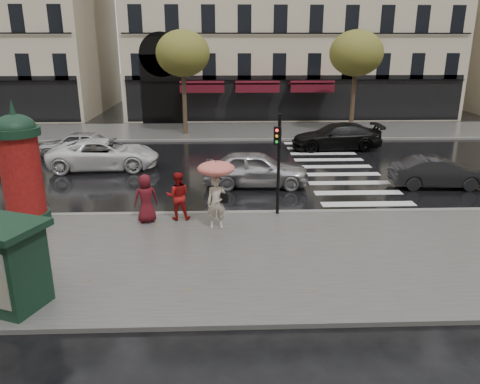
{
  "coord_description": "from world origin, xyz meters",
  "views": [
    {
      "loc": [
        0.48,
        -12.67,
        5.95
      ],
      "look_at": [
        1.0,
        1.5,
        1.35
      ],
      "focal_mm": 35.0,
      "sensor_mm": 36.0,
      "label": 1
    }
  ],
  "objects_px": {
    "woman_red": "(178,196)",
    "man_burgundy": "(146,198)",
    "car_white": "(104,154)",
    "car_black": "(336,136)",
    "morris_column": "(20,165)",
    "traffic_light": "(278,155)",
    "newsstand": "(7,265)",
    "car_far_silver": "(78,144)",
    "woman_umbrella": "(216,183)",
    "car_silver": "(256,169)",
    "car_darkgrey": "(438,172)"
  },
  "relations": [
    {
      "from": "man_burgundy",
      "to": "car_darkgrey",
      "type": "height_order",
      "value": "man_burgundy"
    },
    {
      "from": "car_far_silver",
      "to": "traffic_light",
      "type": "bearing_deg",
      "value": 52.21
    },
    {
      "from": "woman_red",
      "to": "traffic_light",
      "type": "bearing_deg",
      "value": -175.95
    },
    {
      "from": "man_burgundy",
      "to": "car_white",
      "type": "height_order",
      "value": "man_burgundy"
    },
    {
      "from": "morris_column",
      "to": "newsstand",
      "type": "bearing_deg",
      "value": -72.01
    },
    {
      "from": "car_far_silver",
      "to": "woman_umbrella",
      "type": "bearing_deg",
      "value": 42.04
    },
    {
      "from": "morris_column",
      "to": "newsstand",
      "type": "xyz_separation_m",
      "value": [
        1.75,
        -5.4,
        -0.92
      ]
    },
    {
      "from": "car_silver",
      "to": "car_far_silver",
      "type": "xyz_separation_m",
      "value": [
        -9.17,
        5.63,
        -0.06
      ]
    },
    {
      "from": "woman_red",
      "to": "car_silver",
      "type": "height_order",
      "value": "woman_red"
    },
    {
      "from": "woman_umbrella",
      "to": "woman_red",
      "type": "distance_m",
      "value": 1.7
    },
    {
      "from": "man_burgundy",
      "to": "newsstand",
      "type": "height_order",
      "value": "newsstand"
    },
    {
      "from": "woman_red",
      "to": "car_far_silver",
      "type": "xyz_separation_m",
      "value": [
        -6.24,
        9.77,
        -0.26
      ]
    },
    {
      "from": "morris_column",
      "to": "car_darkgrey",
      "type": "xyz_separation_m",
      "value": [
        15.72,
        3.67,
        -1.43
      ]
    },
    {
      "from": "car_far_silver",
      "to": "car_black",
      "type": "bearing_deg",
      "value": 101.92
    },
    {
      "from": "car_white",
      "to": "woman_red",
      "type": "bearing_deg",
      "value": -153.12
    },
    {
      "from": "traffic_light",
      "to": "morris_column",
      "type": "bearing_deg",
      "value": -177.73
    },
    {
      "from": "man_burgundy",
      "to": "woman_umbrella",
      "type": "bearing_deg",
      "value": 146.15
    },
    {
      "from": "woman_red",
      "to": "man_burgundy",
      "type": "xyz_separation_m",
      "value": [
        -1.04,
        -0.22,
        -0.01
      ]
    },
    {
      "from": "woman_umbrella",
      "to": "man_burgundy",
      "type": "xyz_separation_m",
      "value": [
        -2.36,
        0.61,
        -0.68
      ]
    },
    {
      "from": "traffic_light",
      "to": "car_white",
      "type": "relative_size",
      "value": 0.68
    },
    {
      "from": "woman_red",
      "to": "morris_column",
      "type": "relative_size",
      "value": 0.41
    },
    {
      "from": "morris_column",
      "to": "traffic_light",
      "type": "height_order",
      "value": "morris_column"
    },
    {
      "from": "man_burgundy",
      "to": "newsstand",
      "type": "distance_m",
      "value": 5.67
    },
    {
      "from": "car_white",
      "to": "car_black",
      "type": "height_order",
      "value": "car_black"
    },
    {
      "from": "woman_red",
      "to": "morris_column",
      "type": "bearing_deg",
      "value": -1.6
    },
    {
      "from": "woman_umbrella",
      "to": "car_darkgrey",
      "type": "height_order",
      "value": "woman_umbrella"
    },
    {
      "from": "traffic_light",
      "to": "car_white",
      "type": "bearing_deg",
      "value": 137.87
    },
    {
      "from": "car_silver",
      "to": "car_darkgrey",
      "type": "relative_size",
      "value": 1.13
    },
    {
      "from": "car_silver",
      "to": "car_white",
      "type": "relative_size",
      "value": 0.85
    },
    {
      "from": "man_burgundy",
      "to": "morris_column",
      "type": "height_order",
      "value": "morris_column"
    },
    {
      "from": "newsstand",
      "to": "woman_red",
      "type": "bearing_deg",
      "value": 58.26
    },
    {
      "from": "car_far_silver",
      "to": "man_burgundy",
      "type": "bearing_deg",
      "value": 34.01
    },
    {
      "from": "man_burgundy",
      "to": "car_far_silver",
      "type": "relative_size",
      "value": 0.4
    },
    {
      "from": "newsstand",
      "to": "morris_column",
      "type": "bearing_deg",
      "value": 107.99
    },
    {
      "from": "woman_umbrella",
      "to": "man_burgundy",
      "type": "height_order",
      "value": "woman_umbrella"
    },
    {
      "from": "car_silver",
      "to": "car_white",
      "type": "height_order",
      "value": "car_silver"
    },
    {
      "from": "woman_red",
      "to": "morris_column",
      "type": "xyz_separation_m",
      "value": [
        -5.09,
        0.0,
        1.13
      ]
    },
    {
      "from": "man_burgundy",
      "to": "car_darkgrey",
      "type": "xyz_separation_m",
      "value": [
        11.67,
        3.89,
        -0.29
      ]
    },
    {
      "from": "woman_red",
      "to": "traffic_light",
      "type": "xyz_separation_m",
      "value": [
        3.42,
        0.34,
        1.31
      ]
    },
    {
      "from": "car_white",
      "to": "car_black",
      "type": "bearing_deg",
      "value": -75.83
    },
    {
      "from": "car_white",
      "to": "traffic_light",
      "type": "bearing_deg",
      "value": -135.48
    },
    {
      "from": "car_darkgrey",
      "to": "car_black",
      "type": "distance_m",
      "value": 7.88
    },
    {
      "from": "man_burgundy",
      "to": "car_far_silver",
      "type": "bearing_deg",
      "value": -81.99
    },
    {
      "from": "newsstand",
      "to": "car_white",
      "type": "xyz_separation_m",
      "value": [
        -0.88,
        12.64,
        -0.44
      ]
    },
    {
      "from": "morris_column",
      "to": "traffic_light",
      "type": "xyz_separation_m",
      "value": [
        8.51,
        0.34,
        0.18
      ]
    },
    {
      "from": "woman_red",
      "to": "car_white",
      "type": "height_order",
      "value": "woman_red"
    },
    {
      "from": "woman_umbrella",
      "to": "car_black",
      "type": "relative_size",
      "value": 0.45
    },
    {
      "from": "woman_red",
      "to": "man_burgundy",
      "type": "bearing_deg",
      "value": 10.39
    },
    {
      "from": "traffic_light",
      "to": "car_darkgrey",
      "type": "distance_m",
      "value": 8.11
    },
    {
      "from": "car_white",
      "to": "morris_column",
      "type": "bearing_deg",
      "value": 169.77
    }
  ]
}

